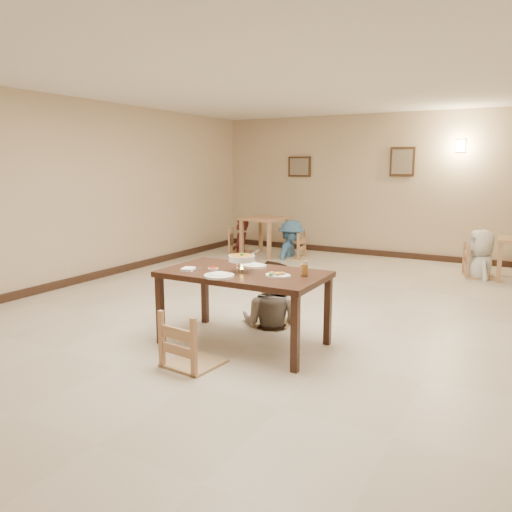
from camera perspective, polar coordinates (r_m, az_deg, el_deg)
The scene contains 27 objects.
floor at distance 6.42m, azimuth 4.56°, elevation -7.18°, with size 10.00×10.00×0.00m, color beige.
ceiling at distance 6.22m, azimuth 4.97°, elevation 20.21°, with size 10.00×10.00×0.00m, color silver.
wall_back at distance 10.89m, azimuth 15.76°, elevation 7.68°, with size 10.00×10.00×0.00m, color #C6AE8E.
wall_left at distance 8.60m, azimuth -20.52°, elevation 6.82°, with size 10.00×10.00×0.00m, color #C6AE8E.
baseboard_back at distance 11.01m, azimuth 15.36°, elevation 0.18°, with size 8.00×0.06×0.12m, color black.
baseboard_left at distance 8.76m, azimuth -19.80°, elevation -2.61°, with size 0.06×10.00×0.12m, color black.
picture_a at distance 11.55m, azimuth 4.98°, elevation 10.14°, with size 0.55×0.04×0.45m.
picture_b at distance 10.82m, azimuth 16.36°, elevation 10.29°, with size 0.50×0.04×0.60m.
wall_sconce at distance 10.63m, azimuth 22.35°, elevation 11.57°, with size 0.16×0.05×0.22m, color #FFD88C.
main_table at distance 5.35m, azimuth -1.42°, elevation -2.63°, with size 1.73×0.98×0.81m.
chair_far at distance 6.12m, azimuth 1.99°, elevation -3.83°, with size 0.41×0.41×0.87m.
chair_near at distance 4.88m, azimuth -7.21°, elevation -6.42°, with size 0.50×0.50×1.06m.
main_diner at distance 6.00m, azimuth 1.72°, elevation -0.56°, with size 0.77×0.60×1.59m, color gray.
curry_warmer at distance 5.28m, azimuth -1.65°, elevation -0.29°, with size 0.31×0.28×0.25m.
rice_plate_far at distance 5.57m, azimuth -0.33°, elevation -1.08°, with size 0.31×0.31×0.07m.
rice_plate_near at distance 5.08m, azimuth -4.24°, elevation -2.23°, with size 0.31×0.31×0.07m.
fried_plate at distance 5.08m, azimuth 2.49°, elevation -2.17°, with size 0.27×0.27×0.06m.
chili_dish at distance 5.45m, azimuth -4.94°, elevation -1.43°, with size 0.11×0.11×0.02m.
napkin_cutlery at distance 5.42m, azimuth -7.71°, elevation -1.51°, with size 0.19×0.26×0.03m.
drink_glass at distance 5.13m, azimuth 5.52°, elevation -1.46°, with size 0.08×0.08×0.16m.
bg_table_left at distance 10.74m, azimuth 1.02°, elevation 3.73°, with size 0.93×0.93×0.84m.
bg_chair_ll at distance 11.09m, azimuth -1.77°, elevation 3.02°, with size 0.49×0.49×1.04m.
bg_chair_lr at distance 10.51m, azimuth 4.09°, elevation 2.60°, with size 0.49×0.49×1.04m.
bg_chair_rl at distance 9.50m, azimuth 24.35°, elevation 1.01°, with size 0.51×0.51×1.09m.
bg_diner_a at distance 11.06m, azimuth -1.78°, elevation 4.26°, with size 0.56×0.36×1.52m, color #531D1F.
bg_diner_b at distance 10.48m, azimuth 4.11°, elevation 4.13°, with size 1.04×0.60×1.61m, color #517FA9.
bg_diner_c at distance 9.47m, azimuth 24.49°, elevation 2.78°, with size 0.82×0.53×1.68m, color silver.
Camera 1 is at (2.52, -5.59, 1.93)m, focal length 35.00 mm.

